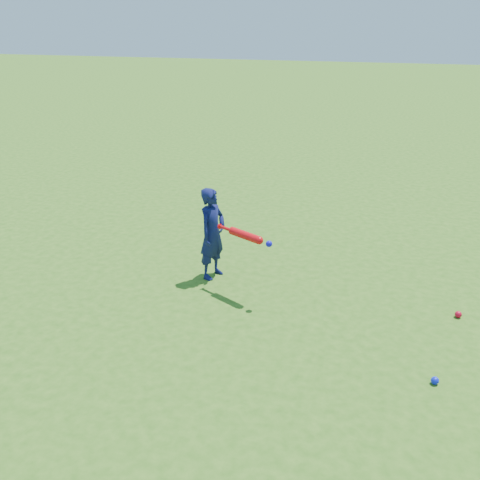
# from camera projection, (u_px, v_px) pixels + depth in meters

# --- Properties ---
(ground) EXTENTS (80.00, 80.00, 0.00)m
(ground) POSITION_uv_depth(u_px,v_px,m) (181.00, 272.00, 7.29)
(ground) COLOR #2E5F16
(ground) RESTS_ON ground
(child) EXTENTS (0.40, 0.51, 1.23)m
(child) POSITION_uv_depth(u_px,v_px,m) (212.00, 234.00, 6.95)
(child) COLOR #10144B
(child) RESTS_ON ground
(ground_ball_red) EXTENTS (0.08, 0.08, 0.08)m
(ground_ball_red) POSITION_uv_depth(u_px,v_px,m) (458.00, 314.00, 6.17)
(ground_ball_red) COLOR red
(ground_ball_red) RESTS_ON ground
(ground_ball_blue) EXTENTS (0.08, 0.08, 0.08)m
(ground_ball_blue) POSITION_uv_depth(u_px,v_px,m) (435.00, 381.00, 5.04)
(ground_ball_blue) COLOR #0D1CEB
(ground_ball_blue) RESTS_ON ground
(bat_swing) EXTENTS (0.80, 0.43, 0.10)m
(bat_swing) POSITION_uv_depth(u_px,v_px,m) (247.00, 236.00, 6.42)
(bat_swing) COLOR red
(bat_swing) RESTS_ON ground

